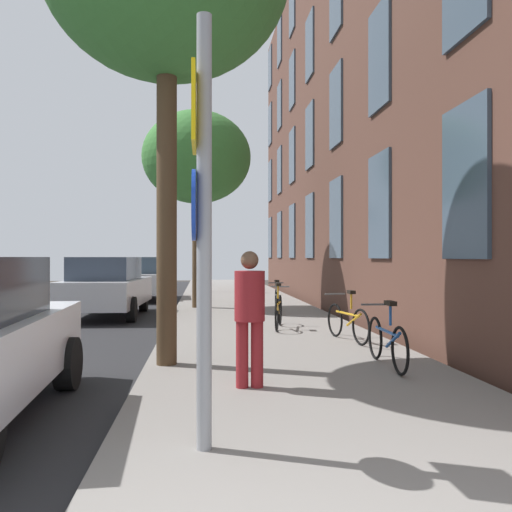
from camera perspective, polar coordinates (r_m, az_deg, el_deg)
The scene contains 14 objects.
ground_plane at distance 16.65m, azimuth -13.39°, elevation -5.73°, with size 41.80×41.80×0.00m, color #332D28.
road_asphalt at distance 17.05m, azimuth -20.43°, elevation -5.58°, with size 7.00×38.00×0.01m, color #232326.
sidewalk at distance 16.54m, azimuth -1.23°, elevation -5.56°, with size 4.20×38.00×0.12m, color gray.
building_facade at distance 17.14m, azimuth 7.98°, elevation 16.91°, with size 0.56×27.00×13.26m.
sign_post at distance 4.19m, azimuth -5.93°, elevation 5.05°, with size 0.16×0.60×3.42m.
traffic_light at distance 23.39m, azimuth -6.01°, elevation 2.66°, with size 0.43×0.24×3.87m.
tree_far at distance 16.25m, azimuth -6.41°, elevation 10.44°, with size 3.26×3.26×5.90m.
bicycle_0 at distance 7.57m, azimuth 13.93°, elevation -8.87°, with size 0.42×1.71×0.92m.
bicycle_1 at distance 9.73m, azimuth 9.84°, elevation -6.92°, with size 0.47×1.66×0.92m.
bicycle_2 at distance 11.28m, azimuth 2.44°, elevation -5.88°, with size 0.51×1.64×0.97m.
bicycle_3 at distance 14.39m, azimuth 2.24°, elevation -4.75°, with size 0.42×1.67×0.90m.
pedestrian_0 at distance 6.15m, azimuth -0.69°, elevation -5.79°, with size 0.37×0.37×1.58m.
car_1 at distance 14.87m, azimuth -15.76°, elevation -3.15°, with size 1.97×4.26×1.62m.
car_2 at distance 20.44m, azimuth -12.17°, elevation -2.33°, with size 1.92×4.05×1.62m.
Camera 1 is at (-0.19, -1.42, 1.63)m, focal length 37.12 mm.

